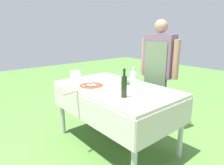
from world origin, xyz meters
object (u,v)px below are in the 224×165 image
Objects in this scene: water_bottle at (133,78)px; herb_container at (126,82)px; person_cook at (159,67)px; mixing_tub at (76,76)px; prep_table at (116,94)px; sauce_jar at (136,86)px; pizza_on_peel at (91,87)px; oil_bottle at (124,86)px.

water_bottle is 0.20m from herb_container.
person_cook is 1.13m from mixing_tub.
prep_table is 0.63m from mixing_tub.
water_bottle is 2.04× the size of sauce_jar.
prep_table is at bearing -165.21° from sauce_jar.
water_bottle is at bearing 43.78° from pizza_on_peel.
herb_container is (-0.02, 0.19, 0.11)m from prep_table.
sauce_jar is at bearing 14.79° from prep_table.
pizza_on_peel is at bearing -143.17° from sauce_jar.
prep_table is 11.00× the size of mixing_tub.
prep_table is at bearing -85.35° from herb_container.
water_bottle is (0.31, 0.37, 0.10)m from pizza_on_peel.
sauce_jar is (0.83, 0.26, -0.01)m from mixing_tub.
herb_container is at bearing 156.64° from sauce_jar.
mixing_tub is at bearing -146.11° from herb_container.
person_cook is 0.72m from sauce_jar.
sauce_jar is at bearing 30.27° from pizza_on_peel.
herb_container is 0.30m from sauce_jar.
mixing_tub is (-0.58, -0.19, 0.16)m from prep_table.
oil_bottle reaches higher than pizza_on_peel.
sauce_jar is (0.22, -0.68, -0.10)m from person_cook.
prep_table is at bearing 18.44° from mixing_tub.
sauce_jar is (0.41, 0.31, 0.04)m from pizza_on_peel.
person_cook is at bearing 72.22° from pizza_on_peel.
water_bottle reaches higher than mixing_tub.
prep_table is at bearing -139.12° from water_bottle.
sauce_jar is (0.27, -0.12, 0.03)m from herb_container.
person_cook is at bearing 107.51° from oil_bottle.
sauce_jar is at bearing 107.00° from oil_bottle.
person_cook is at bearing 84.58° from herb_container.
pizza_on_peel is at bearing -6.89° from mixing_tub.
mixing_tub is at bearing -161.56° from prep_table.
prep_table is 0.30m from sauce_jar.
oil_bottle reaches higher than water_bottle.
person_cook is 0.58m from herb_container.
sauce_jar is at bearing -31.69° from water_bottle.
person_cook reaches higher than mixing_tub.
sauce_jar reaches higher than prep_table.
oil_bottle is 2.15× the size of mixing_tub.
person_cook reaches higher than prep_table.
mixing_tub is at bearing 51.51° from person_cook.
person_cook is 6.45× the size of water_bottle.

